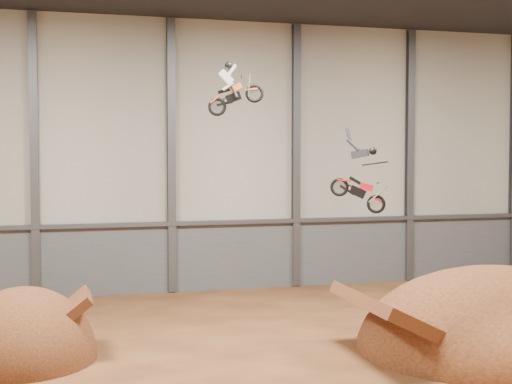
# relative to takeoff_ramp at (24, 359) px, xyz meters

# --- Properties ---
(floor) EXTENTS (40.00, 40.00, 0.00)m
(floor) POSITION_rel_takeoff_ramp_xyz_m (10.06, -4.28, 0.00)
(floor) COLOR #4B2814
(floor) RESTS_ON ground
(back_wall) EXTENTS (40.00, 0.10, 14.00)m
(back_wall) POSITION_rel_takeoff_ramp_xyz_m (10.06, 10.72, 7.00)
(back_wall) COLOR #AEA99A
(back_wall) RESTS_ON ground
(lower_band_back) EXTENTS (39.80, 0.18, 3.50)m
(lower_band_back) POSITION_rel_takeoff_ramp_xyz_m (10.06, 10.62, 1.75)
(lower_band_back) COLOR #515458
(lower_band_back) RESTS_ON ground
(steel_rail) EXTENTS (39.80, 0.35, 0.20)m
(steel_rail) POSITION_rel_takeoff_ramp_xyz_m (10.06, 10.47, 3.55)
(steel_rail) COLOR #47494F
(steel_rail) RESTS_ON lower_band_back
(steel_column_1) EXTENTS (0.40, 0.36, 13.90)m
(steel_column_1) POSITION_rel_takeoff_ramp_xyz_m (0.06, 10.52, 7.00)
(steel_column_1) COLOR #47494F
(steel_column_1) RESTS_ON ground
(steel_column_2) EXTENTS (0.40, 0.36, 13.90)m
(steel_column_2) POSITION_rel_takeoff_ramp_xyz_m (6.72, 10.52, 7.00)
(steel_column_2) COLOR #47494F
(steel_column_2) RESTS_ON ground
(steel_column_3) EXTENTS (0.40, 0.36, 13.90)m
(steel_column_3) POSITION_rel_takeoff_ramp_xyz_m (13.39, 10.52, 7.00)
(steel_column_3) COLOR #47494F
(steel_column_3) RESTS_ON ground
(steel_column_4) EXTENTS (0.40, 0.36, 13.90)m
(steel_column_4) POSITION_rel_takeoff_ramp_xyz_m (20.06, 10.52, 7.00)
(steel_column_4) COLOR #47494F
(steel_column_4) RESTS_ON ground
(takeoff_ramp) EXTENTS (4.98, 5.75, 4.98)m
(takeoff_ramp) POSITION_rel_takeoff_ramp_xyz_m (0.00, 0.00, 0.00)
(takeoff_ramp) COLOR #411F10
(takeoff_ramp) RESTS_ON ground
(landing_ramp) EXTENTS (10.41, 9.21, 6.01)m
(landing_ramp) POSITION_rel_takeoff_ramp_xyz_m (16.63, -3.15, 0.00)
(landing_ramp) COLOR #411F10
(landing_ramp) RESTS_ON ground
(fmx_rider_a) EXTENTS (2.82, 1.50, 2.57)m
(fmx_rider_a) POSITION_rel_takeoff_ramp_xyz_m (7.83, 0.61, 9.78)
(fmx_rider_a) COLOR #E15A21
(fmx_rider_b) EXTENTS (3.61, 2.58, 3.48)m
(fmx_rider_b) POSITION_rel_takeoff_ramp_xyz_m (11.98, -0.67, 6.47)
(fmx_rider_b) COLOR red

